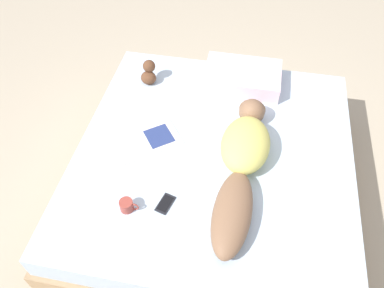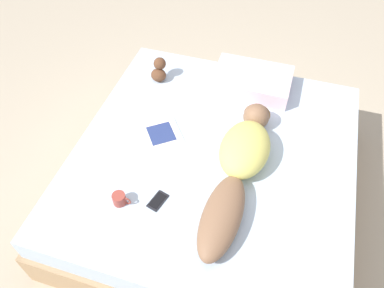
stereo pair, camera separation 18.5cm
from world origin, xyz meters
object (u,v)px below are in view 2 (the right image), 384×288
at_px(open_magazine, 144,138).
at_px(coffee_mug, 120,199).
at_px(cell_phone, 158,201).
at_px(person, 240,163).

distance_m(open_magazine, coffee_mug, 0.54).
bearing_deg(coffee_mug, cell_phone, 19.16).
xyz_separation_m(person, coffee_mug, (-0.66, -0.45, -0.06)).
relative_size(person, coffee_mug, 10.52).
bearing_deg(person, cell_phone, -136.72).
bearing_deg(coffee_mug, open_magazine, 96.32).
bearing_deg(person, open_magazine, 175.76).
height_order(person, coffee_mug, person).
bearing_deg(open_magazine, cell_phone, -95.82).
distance_m(coffee_mug, cell_phone, 0.24).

